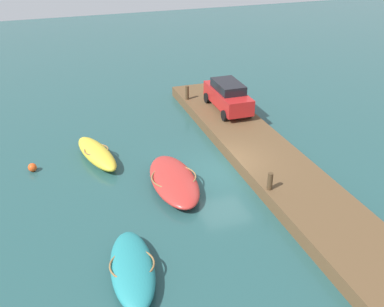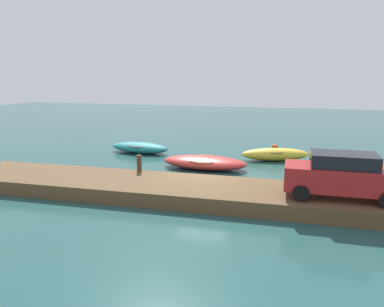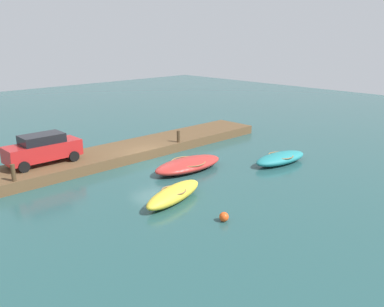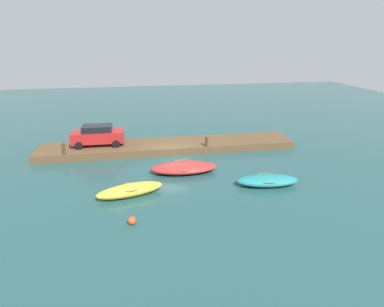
{
  "view_description": "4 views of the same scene",
  "coord_description": "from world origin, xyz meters",
  "px_view_note": "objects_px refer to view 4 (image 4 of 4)",
  "views": [
    {
      "loc": [
        -18.23,
        8.0,
        11.61
      ],
      "look_at": [
        0.55,
        1.58,
        1.03
      ],
      "focal_mm": 42.42,
      "sensor_mm": 36.0,
      "label": 1
    },
    {
      "loc": [
        3.84,
        -17.67,
        5.52
      ],
      "look_at": [
        -1.2,
        2.34,
        0.98
      ],
      "focal_mm": 35.0,
      "sensor_mm": 36.0,
      "label": 2
    },
    {
      "loc": [
        15.94,
        20.42,
        8.16
      ],
      "look_at": [
        -1.2,
        2.56,
        0.9
      ],
      "focal_mm": 38.42,
      "sensor_mm": 36.0,
      "label": 3
    },
    {
      "loc": [
        2.42,
        23.84,
        9.45
      ],
      "look_at": [
        -1.38,
        1.86,
        1.07
      ],
      "focal_mm": 28.89,
      "sensor_mm": 36.0,
      "label": 4
    }
  ],
  "objects_px": {
    "rowboat_yellow": "(130,190)",
    "rowboat_teal": "(267,180)",
    "parked_car": "(98,135)",
    "marker_buoy": "(132,221)",
    "mooring_post_mid_west": "(64,149)",
    "motorboat_red": "(184,168)",
    "mooring_post_west": "(206,142)"
  },
  "relations": [
    {
      "from": "mooring_post_west",
      "to": "mooring_post_mid_west",
      "type": "distance_m",
      "value": 11.7
    },
    {
      "from": "rowboat_teal",
      "to": "motorboat_red",
      "type": "xyz_separation_m",
      "value": [
        5.27,
        -3.15,
        0.02
      ]
    },
    {
      "from": "mooring_post_west",
      "to": "rowboat_yellow",
      "type": "bearing_deg",
      "value": 46.56
    },
    {
      "from": "rowboat_teal",
      "to": "motorboat_red",
      "type": "distance_m",
      "value": 6.13
    },
    {
      "from": "motorboat_red",
      "to": "parked_car",
      "type": "relative_size",
      "value": 1.14
    },
    {
      "from": "rowboat_yellow",
      "to": "mooring_post_mid_west",
      "type": "distance_m",
      "value": 8.62
    },
    {
      "from": "rowboat_teal",
      "to": "mooring_post_mid_west",
      "type": "distance_m",
      "value": 16.0
    },
    {
      "from": "rowboat_teal",
      "to": "mooring_post_west",
      "type": "xyz_separation_m",
      "value": [
        2.74,
        -6.86,
        0.69
      ]
    },
    {
      "from": "motorboat_red",
      "to": "parked_car",
      "type": "height_order",
      "value": "parked_car"
    },
    {
      "from": "parked_car",
      "to": "marker_buoy",
      "type": "bearing_deg",
      "value": 104.31
    },
    {
      "from": "mooring_post_west",
      "to": "mooring_post_mid_west",
      "type": "xyz_separation_m",
      "value": [
        11.7,
        0.0,
        0.05
      ]
    },
    {
      "from": "rowboat_teal",
      "to": "parked_car",
      "type": "relative_size",
      "value": 0.99
    },
    {
      "from": "rowboat_yellow",
      "to": "rowboat_teal",
      "type": "xyz_separation_m",
      "value": [
        -9.16,
        0.08,
        -0.04
      ]
    },
    {
      "from": "parked_car",
      "to": "marker_buoy",
      "type": "xyz_separation_m",
      "value": [
        -2.9,
        11.87,
        -1.36
      ]
    },
    {
      "from": "rowboat_yellow",
      "to": "mooring_post_west",
      "type": "xyz_separation_m",
      "value": [
        -6.42,
        -6.78,
        0.66
      ]
    },
    {
      "from": "rowboat_teal",
      "to": "parked_car",
      "type": "bearing_deg",
      "value": -29.46
    },
    {
      "from": "marker_buoy",
      "to": "mooring_post_mid_west",
      "type": "bearing_deg",
      "value": -61.71
    },
    {
      "from": "mooring_post_mid_west",
      "to": "marker_buoy",
      "type": "height_order",
      "value": "mooring_post_mid_west"
    },
    {
      "from": "mooring_post_mid_west",
      "to": "marker_buoy",
      "type": "relative_size",
      "value": 2.1
    },
    {
      "from": "rowboat_yellow",
      "to": "parked_car",
      "type": "xyz_separation_m",
      "value": [
        2.78,
        -8.61,
        1.17
      ]
    },
    {
      "from": "motorboat_red",
      "to": "mooring_post_mid_west",
      "type": "relative_size",
      "value": 5.41
    },
    {
      "from": "motorboat_red",
      "to": "rowboat_yellow",
      "type": "bearing_deg",
      "value": 40.37
    },
    {
      "from": "mooring_post_west",
      "to": "marker_buoy",
      "type": "distance_m",
      "value": 11.88
    },
    {
      "from": "motorboat_red",
      "to": "mooring_post_west",
      "type": "xyz_separation_m",
      "value": [
        -2.53,
        -3.71,
        0.68
      ]
    },
    {
      "from": "motorboat_red",
      "to": "rowboat_teal",
      "type": "bearing_deg",
      "value": 151.28
    },
    {
      "from": "motorboat_red",
      "to": "parked_car",
      "type": "bearing_deg",
      "value": -37.6
    },
    {
      "from": "rowboat_yellow",
      "to": "rowboat_teal",
      "type": "relative_size",
      "value": 1.01
    },
    {
      "from": "rowboat_yellow",
      "to": "motorboat_red",
      "type": "xyz_separation_m",
      "value": [
        -3.89,
        -3.07,
        -0.02
      ]
    },
    {
      "from": "mooring_post_mid_west",
      "to": "marker_buoy",
      "type": "bearing_deg",
      "value": 118.29
    },
    {
      "from": "rowboat_teal",
      "to": "marker_buoy",
      "type": "bearing_deg",
      "value": 26.03
    },
    {
      "from": "rowboat_yellow",
      "to": "rowboat_teal",
      "type": "distance_m",
      "value": 9.16
    },
    {
      "from": "rowboat_yellow",
      "to": "mooring_post_mid_west",
      "type": "bearing_deg",
      "value": -66.24
    }
  ]
}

